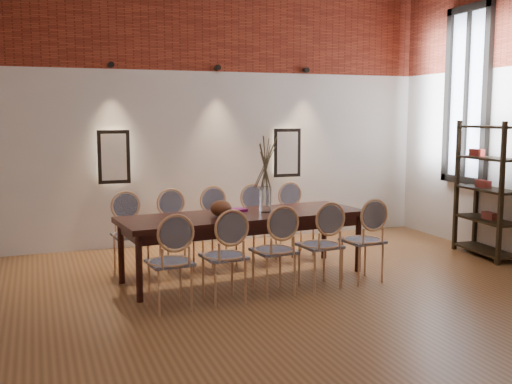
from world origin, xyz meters
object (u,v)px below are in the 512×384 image
object	(u,v)px
chair_far_b	(176,231)
chair_near_b	(224,256)
chair_far_a	(131,235)
vase	(265,199)
chair_far_c	(219,227)
bowl	(221,208)
chair_near_a	(170,262)
book	(235,210)
chair_far_e	(297,220)
chair_far_d	(259,223)
dining_table	(244,246)
chair_near_d	(320,245)
shelving_rack	(488,189)
chair_near_c	(274,250)
chair_near_e	(363,240)

from	to	relation	value
chair_far_b	chair_near_b	bearing A→B (deg)	90.00
chair_far_a	vase	size ratio (longest dim) A/B	3.13
chair_far_a	chair_far_c	distance (m)	1.13
chair_far_b	bowl	size ratio (longest dim) A/B	3.92
chair_far_b	chair_far_c	world-z (taller)	same
chair_near_a	chair_far_a	xyz separation A→B (m)	(-0.15, 1.46, 0.00)
chair_far_b	book	world-z (taller)	chair_far_b
chair_far_c	chair_far_e	xyz separation A→B (m)	(1.13, 0.12, 0.00)
chair_far_c	chair_far_d	bearing A→B (deg)	-180.00
dining_table	chair_far_d	bearing A→B (deg)	52.37
chair_near_d	chair_far_b	size ratio (longest dim) A/B	1.00
chair_far_c	shelving_rack	distance (m)	3.58
book	chair_near_d	bearing A→B (deg)	-51.62
chair_near_a	chair_far_d	world-z (taller)	same
bowl	book	world-z (taller)	bowl
chair_near_c	chair_far_c	world-z (taller)	same
chair_far_d	chair_near_a	bearing A→B (deg)	40.85
chair_far_a	chair_far_c	world-z (taller)	same
chair_near_e	chair_far_b	size ratio (longest dim) A/B	1.00
chair_near_c	vase	size ratio (longest dim) A/B	3.13
chair_near_b	chair_near_c	distance (m)	0.57
chair_near_e	chair_far_a	bearing A→B (deg)	147.04
chair_near_c	chair_far_e	size ratio (longest dim) A/B	1.00
chair_near_c	vase	bearing A→B (deg)	69.40
chair_near_b	chair_near_e	bearing A→B (deg)	-0.00
dining_table	chair_near_c	distance (m)	0.74
chair_far_c	chair_far_e	bearing A→B (deg)	-180.00
chair_far_c	shelving_rack	xyz separation A→B (m)	(3.45, -0.86, 0.43)
chair_near_a	chair_near_c	xyz separation A→B (m)	(1.13, 0.12, 0.00)
chair_near_a	shelving_rack	world-z (taller)	shelving_rack
shelving_rack	vase	bearing A→B (deg)	-177.85
chair_near_e	chair_far_d	world-z (taller)	same
chair_far_d	bowl	size ratio (longest dim) A/B	3.92
chair_near_e	bowl	xyz separation A→B (m)	(-1.50, 0.54, 0.37)
chair_near_a	chair_far_d	bearing A→B (deg)	40.85
chair_near_b	chair_far_a	bearing A→B (deg)	111.08
dining_table	bowl	xyz separation A→B (m)	(-0.30, -0.08, 0.46)
dining_table	chair_far_a	distance (m)	1.36
chair_far_c	chair_near_d	bearing A→B (deg)	111.08
chair_far_a	book	bearing A→B (deg)	154.09
chair_near_b	bowl	bearing A→B (deg)	69.15
chair_far_b	chair_far_d	distance (m)	1.13
chair_far_d	chair_near_d	bearing A→B (deg)	90.00
chair_far_c	bowl	xyz separation A→B (m)	(-0.22, -0.81, 0.37)
chair_far_e	vase	distance (m)	1.21
chair_far_b	bowl	distance (m)	0.91
chair_near_d	chair_far_c	bearing A→B (deg)	111.08
chair_far_b	bowl	bearing A→B (deg)	108.39
vase	book	xyz separation A→B (m)	(-0.32, 0.17, -0.14)
chair_near_e	chair_near_a	bearing A→B (deg)	180.00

